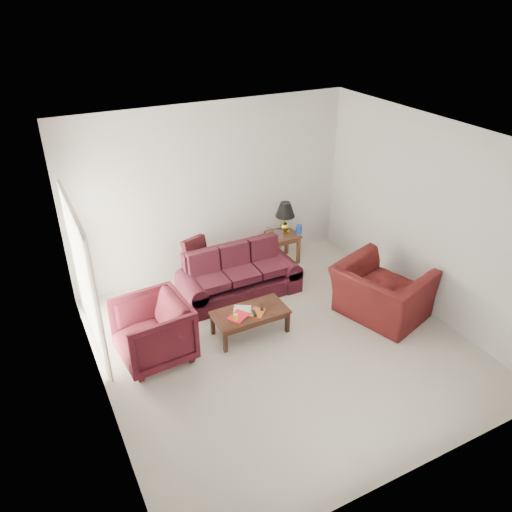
{
  "coord_description": "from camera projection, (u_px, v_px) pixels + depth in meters",
  "views": [
    {
      "loc": [
        -2.95,
        -4.93,
        4.66
      ],
      "look_at": [
        0.0,
        0.85,
        1.05
      ],
      "focal_mm": 35.0,
      "sensor_mm": 36.0,
      "label": 1
    }
  ],
  "objects": [
    {
      "name": "floor",
      "position": [
        282.0,
        344.0,
        7.27
      ],
      "size": [
        5.0,
        5.0,
        0.0
      ],
      "primitive_type": "plane",
      "color": "beige",
      "rests_on": "ground"
    },
    {
      "name": "blinds",
      "position": [
        83.0,
        279.0,
        6.8
      ],
      "size": [
        0.1,
        2.0,
        2.16
      ],
      "primitive_type": "cube",
      "color": "silver",
      "rests_on": "ground"
    },
    {
      "name": "sofa",
      "position": [
        239.0,
        274.0,
        8.22
      ],
      "size": [
        2.01,
        0.92,
        0.81
      ],
      "primitive_type": null,
      "rotation": [
        0.0,
        0.0,
        -0.03
      ],
      "color": "black",
      "rests_on": "ground"
    },
    {
      "name": "throw_pillow",
      "position": [
        195.0,
        250.0,
        8.38
      ],
      "size": [
        0.48,
        0.34,
        0.45
      ],
      "primitive_type": "cube",
      "rotation": [
        -0.21,
        0.0,
        0.32
      ],
      "color": "black",
      "rests_on": "sofa"
    },
    {
      "name": "end_table",
      "position": [
        283.0,
        247.0,
        9.3
      ],
      "size": [
        0.53,
        0.53,
        0.57
      ],
      "primitive_type": null,
      "rotation": [
        0.0,
        0.0,
        -0.02
      ],
      "color": "#4B2619",
      "rests_on": "ground"
    },
    {
      "name": "table_lamp",
      "position": [
        285.0,
        218.0,
        9.06
      ],
      "size": [
        0.38,
        0.38,
        0.6
      ],
      "primitive_type": null,
      "rotation": [
        0.0,
        0.0,
        -0.06
      ],
      "color": "gold",
      "rests_on": "end_table"
    },
    {
      "name": "clock",
      "position": [
        279.0,
        234.0,
        8.98
      ],
      "size": [
        0.16,
        0.11,
        0.15
      ],
      "primitive_type": "cube",
      "rotation": [
        0.0,
        0.0,
        -0.43
      ],
      "color": "#BDBCC1",
      "rests_on": "end_table"
    },
    {
      "name": "blue_canister",
      "position": [
        299.0,
        230.0,
        9.11
      ],
      "size": [
        0.13,
        0.13,
        0.18
      ],
      "primitive_type": "cylinder",
      "rotation": [
        0.0,
        0.0,
        0.15
      ],
      "color": "#1940A6",
      "rests_on": "end_table"
    },
    {
      "name": "picture_frame",
      "position": [
        273.0,
        227.0,
        9.22
      ],
      "size": [
        0.16,
        0.19,
        0.06
      ],
      "primitive_type": "cube",
      "rotation": [
        1.36,
        0.0,
        0.1
      ],
      "color": "silver",
      "rests_on": "end_table"
    },
    {
      "name": "floor_lamp",
      "position": [
        84.0,
        271.0,
        7.66
      ],
      "size": [
        0.31,
        0.31,
        1.46
      ],
      "primitive_type": null,
      "rotation": [
        0.0,
        0.0,
        0.41
      ],
      "color": "silver",
      "rests_on": "ground"
    },
    {
      "name": "armchair_left",
      "position": [
        153.0,
        331.0,
        6.82
      ],
      "size": [
        1.04,
        1.01,
        0.89
      ],
      "primitive_type": "imported",
      "rotation": [
        0.0,
        0.0,
        -1.5
      ],
      "color": "#3A0D15",
      "rests_on": "ground"
    },
    {
      "name": "armchair_right",
      "position": [
        381.0,
        292.0,
        7.7
      ],
      "size": [
        1.48,
        1.59,
        0.85
      ],
      "primitive_type": "imported",
      "rotation": [
        0.0,
        0.0,
        1.88
      ],
      "color": "#3B0D0E",
      "rests_on": "ground"
    },
    {
      "name": "coffee_table",
      "position": [
        250.0,
        322.0,
        7.42
      ],
      "size": [
        1.24,
        0.97,
        0.39
      ],
      "primitive_type": null,
      "rotation": [
        0.0,
        0.0,
        0.44
      ],
      "color": "black",
      "rests_on": "ground"
    },
    {
      "name": "magazine_red",
      "position": [
        238.0,
        317.0,
        7.2
      ],
      "size": [
        0.36,
        0.34,
        0.02
      ],
      "primitive_type": "cube",
      "rotation": [
        0.0,
        0.0,
        0.57
      ],
      "color": "red",
      "rests_on": "coffee_table"
    },
    {
      "name": "magazine_white",
      "position": [
        242.0,
        309.0,
        7.36
      ],
      "size": [
        0.31,
        0.29,
        0.01
      ],
      "primitive_type": "cube",
      "rotation": [
        0.0,
        0.0,
        -0.52
      ],
      "color": "silver",
      "rests_on": "coffee_table"
    },
    {
      "name": "magazine_orange",
      "position": [
        257.0,
        313.0,
        7.29
      ],
      "size": [
        0.31,
        0.31,
        0.01
      ],
      "primitive_type": "cube",
      "rotation": [
        0.0,
        0.0,
        0.78
      ],
      "color": "#BE4916",
      "rests_on": "coffee_table"
    },
    {
      "name": "remote_a",
      "position": [
        254.0,
        313.0,
        7.24
      ],
      "size": [
        0.08,
        0.17,
        0.02
      ],
      "primitive_type": "cube",
      "rotation": [
        0.0,
        0.0,
        -0.21
      ],
      "color": "black",
      "rests_on": "coffee_table"
    },
    {
      "name": "remote_b",
      "position": [
        262.0,
        307.0,
        7.37
      ],
      "size": [
        0.1,
        0.16,
        0.02
      ],
      "primitive_type": "cube",
      "rotation": [
        0.0,
        0.0,
        -0.39
      ],
      "color": "black",
      "rests_on": "coffee_table"
    },
    {
      "name": "yellow_glass",
      "position": [
        236.0,
        318.0,
        7.1
      ],
      "size": [
        0.08,
        0.08,
        0.11
      ],
      "primitive_type": "cylinder",
      "rotation": [
        0.0,
        0.0,
        -0.22
      ],
      "color": "#DAEC34",
      "rests_on": "coffee_table"
    }
  ]
}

